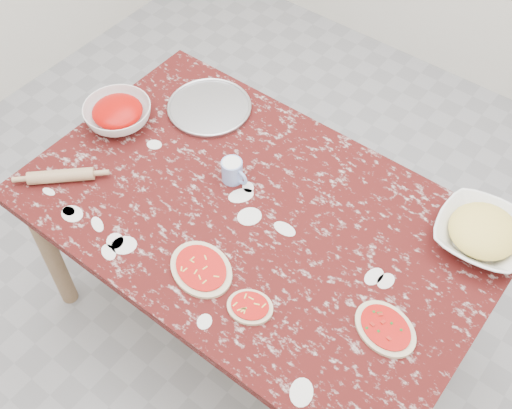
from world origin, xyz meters
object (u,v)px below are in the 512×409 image
object	(u,v)px
worktable	(256,228)
pizza_tray	(209,108)
sauce_bowl	(118,114)
cheese_bowl	(482,235)
flour_mug	(233,171)
rolling_pin	(61,176)

from	to	relation	value
worktable	pizza_tray	world-z (taller)	pizza_tray
sauce_bowl	cheese_bowl	world-z (taller)	sauce_bowl
flour_mug	sauce_bowl	bearing A→B (deg)	-175.49
worktable	pizza_tray	xyz separation A→B (m)	(-0.46, 0.30, 0.09)
cheese_bowl	worktable	bearing A→B (deg)	-151.20
pizza_tray	rolling_pin	size ratio (longest dim) A/B	1.39
worktable	sauce_bowl	xyz separation A→B (m)	(-0.69, 0.03, 0.12)
worktable	cheese_bowl	world-z (taller)	cheese_bowl
cheese_bowl	sauce_bowl	bearing A→B (deg)	-166.22
worktable	pizza_tray	size ratio (longest dim) A/B	4.97
pizza_tray	flour_mug	bearing A→B (deg)	-36.72
sauce_bowl	flour_mug	size ratio (longest dim) A/B	2.30
pizza_tray	flour_mug	world-z (taller)	flour_mug
flour_mug	rolling_pin	xyz separation A→B (m)	(-0.48, -0.38, -0.02)
rolling_pin	sauce_bowl	bearing A→B (deg)	98.44
sauce_bowl	cheese_bowl	bearing A→B (deg)	13.78
pizza_tray	sauce_bowl	xyz separation A→B (m)	(-0.23, -0.27, 0.03)
pizza_tray	rolling_pin	bearing A→B (deg)	-106.35
pizza_tray	rolling_pin	distance (m)	0.63
pizza_tray	rolling_pin	world-z (taller)	rolling_pin
worktable	rolling_pin	size ratio (longest dim) A/B	6.92
sauce_bowl	worktable	bearing A→B (deg)	-2.53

